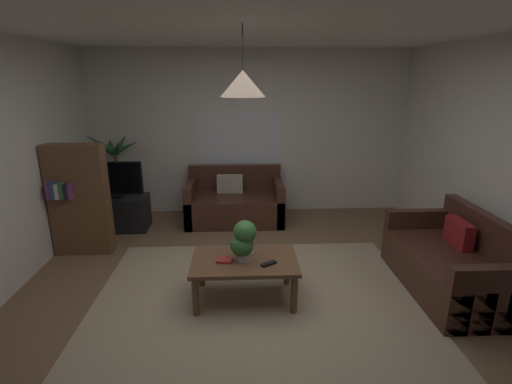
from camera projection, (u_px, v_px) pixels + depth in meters
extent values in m
cube|color=brown|center=(257.00, 300.00, 3.85)|extent=(5.05, 5.41, 0.02)
cube|color=tan|center=(258.00, 311.00, 3.65)|extent=(3.28, 2.97, 0.01)
cube|color=silver|center=(249.00, 133.00, 6.08)|extent=(5.17, 0.06, 2.59)
cube|color=white|center=(258.00, 21.00, 3.09)|extent=(5.05, 5.41, 0.02)
cube|color=white|center=(239.00, 145.00, 6.09)|extent=(1.31, 0.01, 1.06)
cube|color=#47281E|center=(235.00, 208.00, 5.86)|extent=(1.47, 0.83, 0.42)
cube|color=#47281E|center=(235.00, 177.00, 6.08)|extent=(1.47, 0.12, 0.40)
cube|color=#47281E|center=(191.00, 202.00, 5.80)|extent=(0.12, 0.83, 0.64)
cube|color=#47281E|center=(278.00, 201.00, 5.86)|extent=(0.12, 0.83, 0.64)
cube|color=#B7AD9E|center=(230.00, 184.00, 5.93)|extent=(0.41, 0.14, 0.28)
cube|color=#47281E|center=(448.00, 271.00, 3.97)|extent=(0.83, 1.53, 0.42)
cube|color=#47281E|center=(487.00, 235.00, 3.87)|extent=(0.12, 1.53, 0.40)
cube|color=#47281E|center=(418.00, 235.00, 4.61)|extent=(0.83, 0.12, 0.64)
cube|color=#47281E|center=(493.00, 300.00, 3.27)|extent=(0.83, 0.12, 0.64)
cube|color=maroon|center=(459.00, 233.00, 4.06)|extent=(0.12, 0.40, 0.28)
cube|color=brown|center=(245.00, 261.00, 3.75)|extent=(1.04, 0.65, 0.04)
cylinder|color=brown|center=(196.00, 297.00, 3.54)|extent=(0.07, 0.07, 0.39)
cylinder|color=brown|center=(294.00, 294.00, 3.58)|extent=(0.07, 0.07, 0.39)
cylinder|color=brown|center=(201.00, 269.00, 4.04)|extent=(0.07, 0.07, 0.39)
cylinder|color=brown|center=(287.00, 267.00, 4.08)|extent=(0.07, 0.07, 0.39)
cube|color=#B22D2D|center=(225.00, 260.00, 3.70)|extent=(0.17, 0.14, 0.02)
cube|color=black|center=(269.00, 264.00, 3.63)|extent=(0.16, 0.13, 0.02)
cylinder|color=beige|center=(244.00, 256.00, 3.73)|extent=(0.18, 0.18, 0.08)
sphere|color=#3D7F3D|center=(242.00, 245.00, 3.69)|extent=(0.23, 0.23, 0.23)
sphere|color=#3D7F3D|center=(245.00, 241.00, 3.72)|extent=(0.17, 0.17, 0.17)
sphere|color=#3D7F3D|center=(245.00, 232.00, 3.65)|extent=(0.23, 0.23, 0.23)
cube|color=black|center=(117.00, 213.00, 5.55)|extent=(0.90, 0.44, 0.50)
cube|color=black|center=(112.00, 178.00, 5.38)|extent=(0.84, 0.05, 0.47)
cube|color=black|center=(112.00, 178.00, 5.35)|extent=(0.80, 0.00, 0.43)
cube|color=black|center=(114.00, 196.00, 5.46)|extent=(0.24, 0.16, 0.04)
cylinder|color=#B77051|center=(121.00, 207.00, 6.09)|extent=(0.32, 0.32, 0.30)
cylinder|color=brown|center=(118.00, 176.00, 5.93)|extent=(0.05, 0.05, 0.76)
cone|color=#235B2D|center=(127.00, 147.00, 5.83)|extent=(0.40, 0.16, 0.24)
cone|color=#235B2D|center=(122.00, 142.00, 5.92)|extent=(0.23, 0.35, 0.35)
cone|color=#235B2D|center=(111.00, 145.00, 5.92)|extent=(0.27, 0.34, 0.31)
cone|color=#235B2D|center=(100.00, 143.00, 5.73)|extent=(0.48, 0.19, 0.37)
cone|color=#235B2D|center=(104.00, 149.00, 5.66)|extent=(0.27, 0.38, 0.30)
cone|color=#235B2D|center=(117.00, 147.00, 5.66)|extent=(0.25, 0.37, 0.32)
cube|color=brown|center=(80.00, 200.00, 4.69)|extent=(0.70, 0.22, 1.40)
cube|color=#72387F|center=(50.00, 190.00, 4.52)|extent=(0.05, 0.16, 0.19)
cube|color=#2D4C8C|center=(54.00, 189.00, 4.51)|extent=(0.04, 0.16, 0.22)
cube|color=beige|center=(59.00, 191.00, 4.52)|extent=(0.05, 0.16, 0.18)
cube|color=#387247|center=(63.00, 190.00, 4.52)|extent=(0.04, 0.16, 0.20)
cube|color=black|center=(68.00, 191.00, 4.53)|extent=(0.04, 0.16, 0.18)
cube|color=#72387F|center=(71.00, 190.00, 4.53)|extent=(0.03, 0.16, 0.19)
cylinder|color=black|center=(242.00, 47.00, 3.16)|extent=(0.01, 0.01, 0.37)
cone|color=tan|center=(243.00, 84.00, 3.25)|extent=(0.39, 0.39, 0.22)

